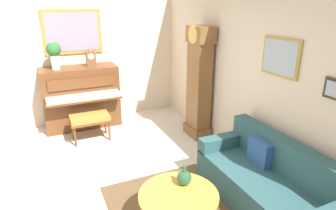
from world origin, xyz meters
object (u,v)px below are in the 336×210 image
object	(u,v)px
piano_bench	(90,119)
green_jug	(184,178)
mantel_clock	(91,57)
piano	(81,97)
couch	(269,184)
flower_vase	(54,52)
grandfather_clock	(199,86)
coffee_table	(178,196)

from	to	relation	value
piano_bench	green_jug	xyz separation A→B (m)	(2.47, 0.64, 0.11)
mantel_clock	green_jug	distance (m)	3.33
piano	piano_bench	distance (m)	0.75
couch	flower_vase	distance (m)	4.22
piano_bench	couch	distance (m)	3.21
grandfather_clock	couch	world-z (taller)	grandfather_clock
mantel_clock	green_jug	world-z (taller)	mantel_clock
piano	green_jug	distance (m)	3.26
green_jug	piano_bench	bearing A→B (deg)	-165.54
piano	flower_vase	world-z (taller)	flower_vase
piano	coffee_table	bearing A→B (deg)	8.89
grandfather_clock	flower_vase	bearing A→B (deg)	-119.92
coffee_table	green_jug	size ratio (longest dim) A/B	3.67
mantel_clock	flower_vase	world-z (taller)	flower_vase
grandfather_clock	coffee_table	size ratio (longest dim) A/B	2.31
grandfather_clock	green_jug	xyz separation A→B (m)	(1.87, -1.25, -0.44)
mantel_clock	flower_vase	xyz separation A→B (m)	(-0.00, -0.65, 0.14)
piano	piano_bench	size ratio (longest dim) A/B	2.06
coffee_table	mantel_clock	size ratio (longest dim) A/B	2.32
flower_vase	green_jug	size ratio (longest dim) A/B	2.42
coffee_table	flower_vase	world-z (taller)	flower_vase
grandfather_clock	flower_vase	distance (m)	2.72
piano_bench	coffee_table	size ratio (longest dim) A/B	0.80
flower_vase	mantel_clock	bearing A→B (deg)	89.96
piano_bench	grandfather_clock	world-z (taller)	grandfather_clock
grandfather_clock	couch	bearing A→B (deg)	-6.05
couch	flower_vase	xyz separation A→B (m)	(-3.46, -2.08, 1.22)
grandfather_clock	mantel_clock	world-z (taller)	grandfather_clock
mantel_clock	green_jug	size ratio (longest dim) A/B	1.58
piano	couch	size ratio (longest dim) A/B	0.76
piano_bench	flower_vase	size ratio (longest dim) A/B	1.21
green_jug	flower_vase	bearing A→B (deg)	-161.63
piano	mantel_clock	xyz separation A→B (m)	(0.00, 0.25, 0.77)
grandfather_clock	green_jug	world-z (taller)	grandfather_clock
piano_bench	coffee_table	bearing A→B (deg)	10.82
mantel_clock	flower_vase	bearing A→B (deg)	-90.04
piano_bench	grandfather_clock	bearing A→B (deg)	72.11
piano	grandfather_clock	distance (m)	2.35
grandfather_clock	coffee_table	bearing A→B (deg)	-34.68
grandfather_clock	couch	xyz separation A→B (m)	(2.13, -0.23, -0.65)
piano	piano_bench	world-z (taller)	piano
grandfather_clock	mantel_clock	size ratio (longest dim) A/B	5.34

